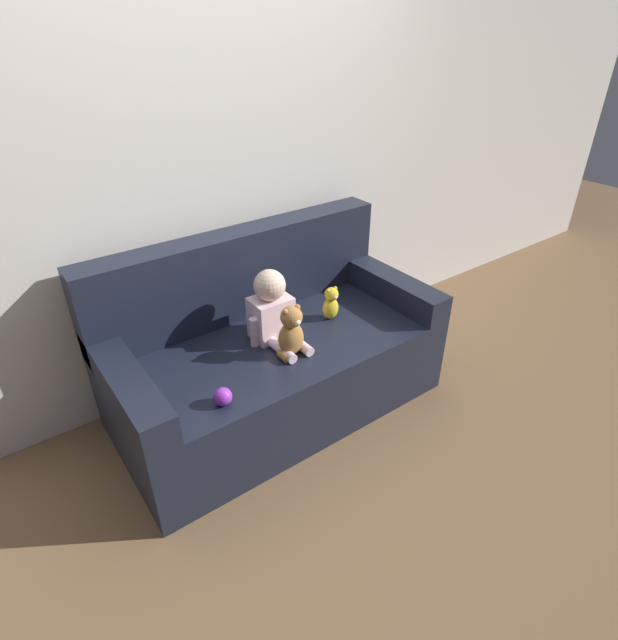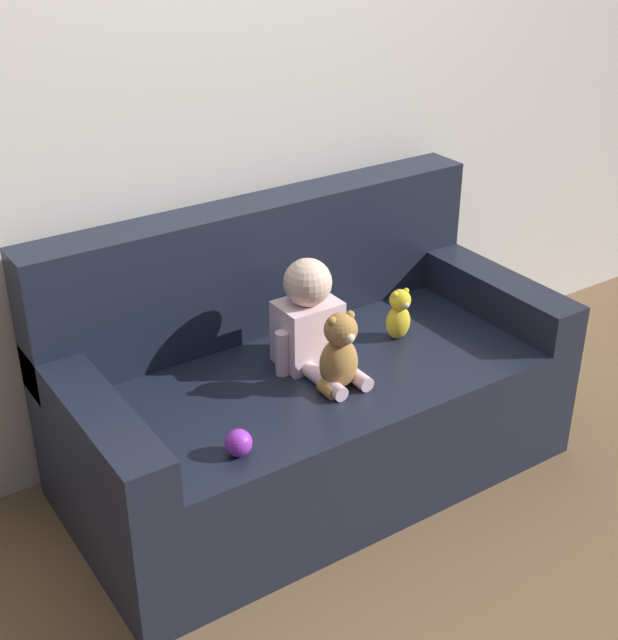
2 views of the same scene
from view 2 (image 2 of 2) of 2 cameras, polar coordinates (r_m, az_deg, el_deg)
ground_plane at (r=3.39m, az=0.30°, el=-9.65°), size 12.00×12.00×0.00m
wall_back at (r=3.23m, az=-5.04°, el=14.07°), size 8.00×0.05×2.60m
couch at (r=3.24m, az=-0.28°, el=-4.47°), size 1.78×0.88×0.97m
person_baby at (r=3.05m, az=0.07°, el=-0.01°), size 0.29×0.36×0.39m
teddy_bear_brown at (r=2.93m, az=1.98°, el=-2.16°), size 0.16×0.13×0.28m
plush_toy_side at (r=3.26m, az=5.77°, el=0.37°), size 0.10×0.09×0.20m
toy_ball at (r=2.67m, az=-4.54°, el=-7.84°), size 0.08×0.08×0.08m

